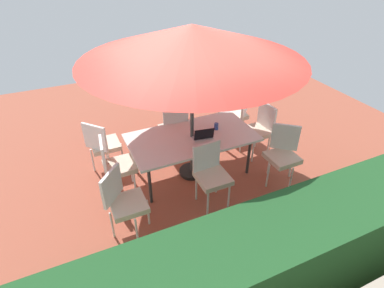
# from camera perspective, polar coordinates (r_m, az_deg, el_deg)

# --- Properties ---
(ground_plane) EXTENTS (10.00, 10.00, 0.02)m
(ground_plane) POSITION_cam_1_polar(r_m,az_deg,el_deg) (5.52, -0.00, -5.29)
(ground_plane) COLOR #9E4C38
(hedge_row) EXTENTS (6.30, 0.79, 1.25)m
(hedge_row) POSITION_cam_1_polar(r_m,az_deg,el_deg) (3.65, 17.13, -19.33)
(hedge_row) COLOR #1E4C23
(hedge_row) RESTS_ON ground_plane
(dining_table) EXTENTS (2.04, 1.09, 0.75)m
(dining_table) POSITION_cam_1_polar(r_m,az_deg,el_deg) (5.11, -0.00, 0.96)
(dining_table) COLOR white
(dining_table) RESTS_ON ground_plane
(patio_umbrella) EXTENTS (3.19, 3.19, 2.49)m
(patio_umbrella) POSITION_cam_1_polar(r_m,az_deg,el_deg) (4.47, -0.00, 17.84)
(patio_umbrella) COLOR #4C4C4C
(patio_umbrella) RESTS_ON ground_plane
(chair_northwest) EXTENTS (0.58, 0.58, 0.98)m
(chair_northwest) POSITION_cam_1_polar(r_m,az_deg,el_deg) (5.25, 16.10, -1.47)
(chair_northwest) COLOR beige
(chair_northwest) RESTS_ON ground_plane
(chair_northeast) EXTENTS (0.59, 0.59, 0.98)m
(chair_northeast) POSITION_cam_1_polar(r_m,az_deg,el_deg) (4.30, -12.25, -9.86)
(chair_northeast) COLOR beige
(chair_northeast) RESTS_ON ground_plane
(chair_southwest) EXTENTS (0.59, 0.59, 0.98)m
(chair_southwest) POSITION_cam_1_polar(r_m,az_deg,el_deg) (6.28, 8.05, 5.67)
(chair_southwest) COLOR beige
(chair_southwest) RESTS_ON ground_plane
(chair_east) EXTENTS (0.48, 0.47, 0.98)m
(chair_east) POSITION_cam_1_polar(r_m,az_deg,el_deg) (4.95, -13.74, -3.49)
(chair_east) COLOR beige
(chair_east) RESTS_ON ground_plane
(chair_west) EXTENTS (0.48, 0.47, 0.98)m
(chair_west) POSITION_cam_1_polar(r_m,az_deg,el_deg) (5.83, 12.03, 2.89)
(chair_west) COLOR beige
(chair_west) RESTS_ON ground_plane
(chair_north) EXTENTS (0.46, 0.47, 0.98)m
(chair_north) POSITION_cam_1_polar(r_m,az_deg,el_deg) (4.65, 3.46, -5.14)
(chair_north) COLOR beige
(chair_north) RESTS_ON ground_plane
(chair_south) EXTENTS (0.48, 0.49, 0.98)m
(chair_south) POSITION_cam_1_polar(r_m,az_deg,el_deg) (5.70, -3.25, 2.86)
(chair_south) COLOR beige
(chair_south) RESTS_ON ground_plane
(chair_southeast) EXTENTS (0.59, 0.58, 0.98)m
(chair_southeast) POSITION_cam_1_polar(r_m,az_deg,el_deg) (5.48, -15.87, 0.11)
(chair_southeast) COLOR beige
(chair_southeast) RESTS_ON ground_plane
(laptop) EXTENTS (0.35, 0.29, 0.21)m
(laptop) POSITION_cam_1_polar(r_m,az_deg,el_deg) (5.01, 1.96, 1.52)
(laptop) COLOR #B7B7BC
(laptop) RESTS_ON dining_table
(cup) EXTENTS (0.07, 0.07, 0.11)m
(cup) POSITION_cam_1_polar(r_m,az_deg,el_deg) (5.26, 4.40, 3.21)
(cup) COLOR #334C99
(cup) RESTS_ON dining_table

